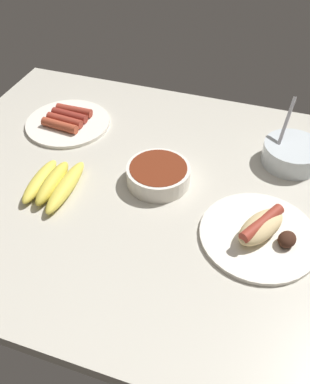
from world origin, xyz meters
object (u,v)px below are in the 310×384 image
plate_sausages (68,121)px  banana_bunch (54,184)px  bowl_coleslaw (292,153)px  bowl_chili (158,174)px  plate_hotdog_assembled (261,232)px

plate_sausages → banana_bunch: (-9.62, 25.56, 0.72)cm
bowl_coleslaw → banana_bunch: size_ratio=0.81×
bowl_chili → banana_bunch: bearing=24.5°
bowl_coleslaw → banana_bunch: bearing=28.5°
bowl_chili → banana_bunch: 25.02cm
banana_bunch → plate_hotdog_assembled: (-48.82, -0.55, -0.11)cm
bowl_coleslaw → bowl_chili: bearing=31.3°
plate_sausages → bowl_chili: 35.78cm
banana_bunch → bowl_coleslaw: bearing=-151.5°
bowl_coleslaw → banana_bunch: 59.64cm
plate_sausages → plate_hotdog_assembled: plate_hotdog_assembled is taller
plate_sausages → bowl_coleslaw: (-62.05, -2.85, 1.98)cm
plate_sausages → banana_bunch: size_ratio=1.27×
plate_sausages → bowl_coleslaw: bearing=-177.4°
banana_bunch → plate_hotdog_assembled: size_ratio=0.74×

